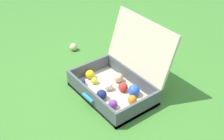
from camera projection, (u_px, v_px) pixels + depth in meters
The scene contains 3 objects.
ground_plane at pixel (107, 92), 2.25m from camera, with size 16.00×16.00×0.00m, color #3D7A2D.
open_suitcase at pixel (120, 79), 2.19m from camera, with size 0.58×0.54×0.50m.
stray_ball_on_grass at pixel (73, 47), 2.70m from camera, with size 0.07×0.07×0.07m, color #D1B784.
Camera 1 is at (1.42, -1.04, 1.40)m, focal length 49.88 mm.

